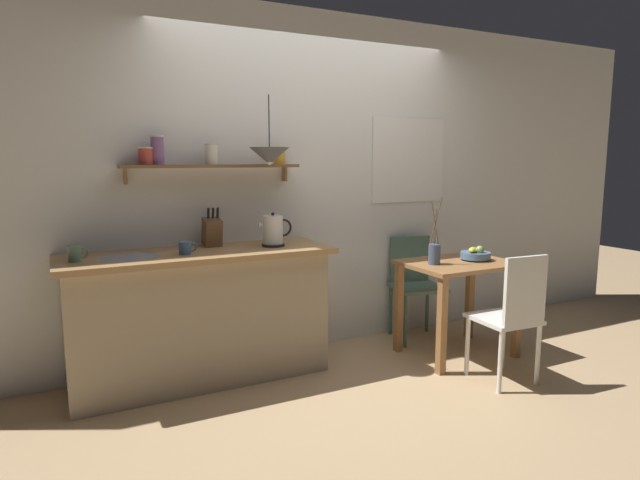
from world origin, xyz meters
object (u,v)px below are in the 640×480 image
(dining_chair_far, at_px, (414,281))
(coffee_mug_spare, at_px, (75,254))
(electric_kettle, at_px, (273,231))
(pendant_lamp, at_px, (269,156))
(dining_chair_near, at_px, (512,313))
(twig_vase, at_px, (434,253))
(coffee_mug_by_sink, at_px, (186,248))
(fruit_bowl, at_px, (475,255))
(dining_table, at_px, (458,280))
(knife_block, at_px, (212,231))

(dining_chair_far, relative_size, coffee_mug_spare, 7.31)
(dining_chair_far, height_order, electric_kettle, electric_kettle)
(dining_chair_far, bearing_deg, pendant_lamp, -173.46)
(dining_chair_near, bearing_deg, pendant_lamp, 144.75)
(dining_chair_far, distance_m, twig_vase, 0.64)
(dining_chair_far, bearing_deg, twig_vase, -111.29)
(pendant_lamp, bearing_deg, twig_vase, -16.05)
(dining_chair_near, height_order, coffee_mug_by_sink, coffee_mug_by_sink)
(dining_chair_near, distance_m, fruit_bowl, 0.72)
(dining_table, distance_m, dining_chair_far, 0.52)
(electric_kettle, relative_size, knife_block, 0.90)
(fruit_bowl, height_order, twig_vase, twig_vase)
(electric_kettle, distance_m, coffee_mug_spare, 1.31)
(twig_vase, height_order, pendant_lamp, pendant_lamp)
(dining_chair_near, bearing_deg, knife_block, 145.89)
(coffee_mug_by_sink, relative_size, pendant_lamp, 0.25)
(dining_chair_near, bearing_deg, dining_chair_far, 88.94)
(electric_kettle, height_order, knife_block, knife_block)
(coffee_mug_by_sink, bearing_deg, dining_chair_near, -25.32)
(dining_chair_near, height_order, pendant_lamp, pendant_lamp)
(dining_chair_near, height_order, dining_chair_far, dining_chair_near)
(dining_chair_far, distance_m, electric_kettle, 1.47)
(electric_kettle, bearing_deg, coffee_mug_spare, -179.81)
(dining_chair_near, distance_m, pendant_lamp, 1.99)
(electric_kettle, bearing_deg, dining_table, -14.76)
(knife_block, distance_m, pendant_lamp, 0.68)
(coffee_mug_spare, bearing_deg, coffee_mug_by_sink, -4.09)
(dining_chair_near, xyz_separation_m, twig_vase, (-0.18, 0.63, 0.33))
(dining_chair_far, height_order, fruit_bowl, dining_chair_far)
(electric_kettle, bearing_deg, knife_block, 154.85)
(knife_block, bearing_deg, fruit_bowl, -15.98)
(fruit_bowl, distance_m, pendant_lamp, 1.81)
(coffee_mug_by_sink, xyz_separation_m, pendant_lamp, (0.61, 0.03, 0.60))
(coffee_mug_spare, bearing_deg, pendant_lamp, -0.75)
(twig_vase, xyz_separation_m, coffee_mug_by_sink, (-1.81, 0.31, 0.13))
(fruit_bowl, bearing_deg, twig_vase, 178.45)
(electric_kettle, bearing_deg, twig_vase, -17.40)
(dining_chair_far, distance_m, coffee_mug_spare, 2.72)
(coffee_mug_by_sink, bearing_deg, dining_chair_far, 5.42)
(dining_chair_near, height_order, coffee_mug_spare, coffee_mug_spare)
(fruit_bowl, bearing_deg, dining_chair_near, -110.21)
(pendant_lamp, bearing_deg, coffee_mug_spare, 179.25)
(dining_chair_far, height_order, coffee_mug_by_sink, coffee_mug_by_sink)
(dining_table, relative_size, coffee_mug_spare, 7.07)
(dining_table, xyz_separation_m, pendant_lamp, (-1.44, 0.35, 0.96))
(knife_block, bearing_deg, electric_kettle, -25.15)
(knife_block, bearing_deg, coffee_mug_spare, -168.13)
(dining_chair_far, bearing_deg, electric_kettle, -174.19)
(fruit_bowl, xyz_separation_m, coffee_mug_spare, (-2.88, 0.37, 0.18))
(coffee_mug_by_sink, height_order, pendant_lamp, pendant_lamp)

